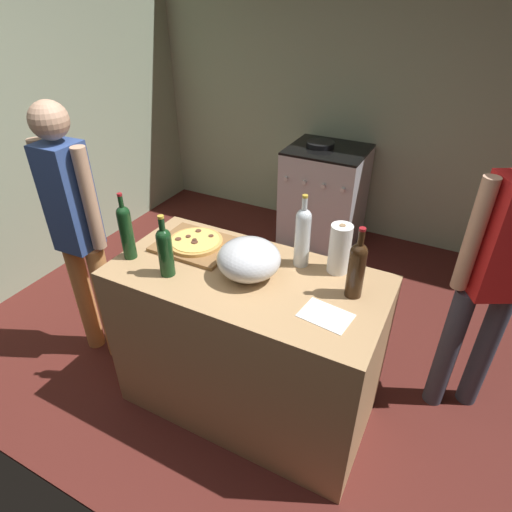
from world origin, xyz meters
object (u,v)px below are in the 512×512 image
Objects in this scene: mixing_bowl at (249,259)px; wine_bottle_clear at (126,230)px; pizza at (195,241)px; stove at (324,196)px; wine_bottle_dark at (357,267)px; wine_bottle_amber at (165,250)px; wine_bottle_green at (303,235)px; person_in_red at (495,270)px; paper_towel_roll at (340,249)px; person_in_stripes at (77,227)px.

wine_bottle_clear is at bearing -167.63° from mixing_bowl.
pizza is 1.94m from stove.
stove is (-0.78, 1.90, -0.61)m from wine_bottle_dark.
mixing_bowl is 0.63m from wine_bottle_clear.
wine_bottle_green is (0.53, 0.37, 0.03)m from wine_bottle_amber.
wine_bottle_green reaches higher than wine_bottle_amber.
wine_bottle_clear reaches higher than stove.
stove is at bearing 133.22° from person_in_red.
pizza is 0.29m from wine_bottle_amber.
stove is at bearing 112.27° from wine_bottle_dark.
wine_bottle_amber is 1.57m from person_in_red.
stove is at bearing 105.01° from wine_bottle_green.
wine_bottle_clear is at bearing -157.21° from person_in_red.
paper_towel_roll is at bearing 29.41° from wine_bottle_amber.
stove is 2.01m from person_in_red.
wine_bottle_dark reaches higher than wine_bottle_amber.
paper_towel_roll is (0.73, 0.13, 0.09)m from pizza.
wine_bottle_clear is at bearing -98.50° from stove.
paper_towel_roll is 0.16× the size of person_in_stripes.
paper_towel_roll is at bearing 11.34° from person_in_stripes.
wine_bottle_green is at bearing 11.71° from person_in_stripes.
wine_bottle_amber is at bearing -144.93° from wine_bottle_green.
paper_towel_roll is 0.74× the size of wine_bottle_dark.
wine_bottle_green is 1.29m from person_in_stripes.
mixing_bowl is 0.96× the size of wine_bottle_amber.
stove is at bearing 81.50° from wine_bottle_clear.
person_in_red is at bearing 22.79° from wine_bottle_clear.
wine_bottle_dark is 2.14m from stove.
person_in_stripes reaches higher than stove.
wine_bottle_green is 1.94m from stove.
mixing_bowl is 0.28m from wine_bottle_green.
person_in_red is at bearing -46.78° from stove.
wine_bottle_dark is at bearing 11.14° from wine_bottle_clear.
person_in_stripes is (-0.70, -0.16, -0.02)m from pizza.
paper_towel_roll is 0.81m from wine_bottle_amber.
paper_towel_roll is 1.04m from wine_bottle_clear.
wine_bottle_amber reaches higher than paper_towel_roll.
wine_bottle_dark is 1.09× the size of wine_bottle_amber.
person_in_stripes reaches higher than pizza.
wine_bottle_green is at bearing -74.99° from stove.
wine_bottle_clear is at bearing -156.87° from wine_bottle_green.
wine_bottle_green is (-0.18, -0.03, 0.04)m from paper_towel_roll.
pizza is 0.75m from paper_towel_roll.
person_in_red reaches higher than paper_towel_roll.
wine_bottle_dark is 1.57m from person_in_stripes.
wine_bottle_green is 0.94m from person_in_red.
paper_towel_roll is at bearing -69.46° from stove.
wine_bottle_amber is 0.34× the size of stove.
stove is (-0.66, 1.75, -0.58)m from paper_towel_roll.
paper_towel_roll reaches higher than stove.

